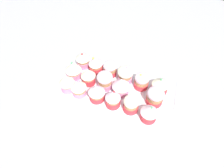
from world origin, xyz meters
TOP-DOWN VIEW (x-y plane):
  - ground_plane at (0.00, 0.00)cm, footprint 180.00×180.00cm
  - baking_tray at (0.00, 0.00)cm, footprint 42.74×23.39cm
  - cupcake_0 at (-15.62, -6.77)cm, footprint 6.00×6.00cm
  - cupcake_1 at (-10.40, -7.01)cm, footprint 5.96×5.96cm
  - cupcake_2 at (-3.25, -6.44)cm, footprint 6.17×6.17cm
  - cupcake_3 at (3.20, -6.53)cm, footprint 5.52×5.52cm
  - cupcake_4 at (9.83, -5.93)cm, footprint 5.43×5.43cm
  - cupcake_5 at (16.68, -6.86)cm, footprint 6.04×6.04cm
  - cupcake_6 at (-16.78, 0.45)cm, footprint 6.54×6.54cm
  - cupcake_7 at (-9.72, -0.65)cm, footprint 5.70×5.70cm
  - cupcake_8 at (-2.97, -0.40)cm, footprint 6.04×6.04cm
  - cupcake_9 at (3.66, -0.28)cm, footprint 6.84×6.84cm
  - cupcake_10 at (16.58, 0.57)cm, footprint 6.24×6.24cm
  - cupcake_11 at (-16.13, 6.83)cm, footprint 5.94×5.94cm
  - cupcake_12 at (-10.03, 6.31)cm, footprint 5.77×5.77cm
  - cupcake_13 at (-3.87, 6.93)cm, footprint 5.35×5.35cm
  - cupcake_14 at (2.99, 6.03)cm, footprint 6.22×6.22cm
  - cupcake_15 at (9.80, 5.67)cm, footprint 5.50×5.50cm
  - cupcake_16 at (16.87, 6.38)cm, footprint 6.38×6.38cm
  - napkin at (29.32, 8.78)cm, footprint 13.56×15.61cm

SIDE VIEW (x-z plane):
  - ground_plane at x=0.00cm, z-range -3.00..0.00cm
  - napkin at x=29.32cm, z-range 0.00..0.60cm
  - baking_tray at x=0.00cm, z-range 0.00..1.20cm
  - cupcake_13 at x=-3.87cm, z-range 1.23..7.51cm
  - cupcake_15 at x=9.80cm, z-range 1.03..8.21cm
  - cupcake_5 at x=16.68cm, z-range 1.21..8.24cm
  - cupcake_4 at x=9.83cm, z-range 1.21..8.29cm
  - cupcake_6 at x=-16.78cm, z-range 1.22..8.35cm
  - cupcake_16 at x=16.87cm, z-range 1.14..8.46cm
  - cupcake_10 at x=16.58cm, z-range 1.22..8.42cm
  - cupcake_14 at x=2.99cm, z-range 1.19..8.48cm
  - cupcake_12 at x=-10.03cm, z-range 1.06..8.85cm
  - cupcake_2 at x=-3.25cm, z-range 1.37..8.55cm
  - cupcake_11 at x=-16.13cm, z-range 1.20..8.79cm
  - cupcake_3 at x=3.20cm, z-range 1.16..8.95cm
  - cupcake_1 at x=-10.40cm, z-range 1.24..8.91cm
  - cupcake_7 at x=-9.72cm, z-range 1.38..8.77cm
  - cupcake_9 at x=3.66cm, z-range 1.40..8.81cm
  - cupcake_8 at x=-2.97cm, z-range 1.32..8.93cm
  - cupcake_0 at x=-15.62cm, z-range 1.40..9.05cm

